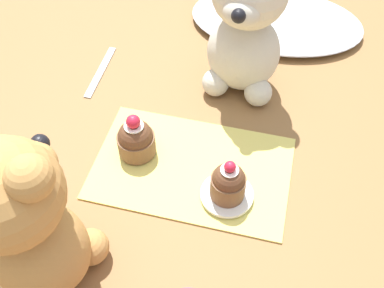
% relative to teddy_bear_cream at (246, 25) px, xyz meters
% --- Properties ---
extents(ground_plane, '(4.00, 4.00, 0.00)m').
position_rel_teddy_bear_cream_xyz_m(ground_plane, '(-0.04, -0.19, -0.12)').
color(ground_plane, olive).
extents(knitted_placemat, '(0.28, 0.18, 0.01)m').
position_rel_teddy_bear_cream_xyz_m(knitted_placemat, '(-0.04, -0.19, -0.12)').
color(knitted_placemat, '#E0D166').
rests_on(knitted_placemat, ground_plane).
extents(tulle_cloth, '(0.32, 0.21, 0.03)m').
position_rel_teddy_bear_cream_xyz_m(tulle_cloth, '(0.04, 0.18, -0.11)').
color(tulle_cloth, silver).
rests_on(tulle_cloth, ground_plane).
extents(teddy_bear_cream, '(0.12, 0.13, 0.24)m').
position_rel_teddy_bear_cream_xyz_m(teddy_bear_cream, '(0.00, 0.00, 0.00)').
color(teddy_bear_cream, beige).
rests_on(teddy_bear_cream, ground_plane).
extents(teddy_bear_tan, '(0.13, 0.13, 0.24)m').
position_rel_teddy_bear_cream_xyz_m(teddy_bear_tan, '(-0.16, -0.38, -0.00)').
color(teddy_bear_tan, '#B78447').
rests_on(teddy_bear_tan, ground_plane).
extents(cupcake_near_cream_bear, '(0.05, 0.05, 0.07)m').
position_rel_teddy_bear_cream_xyz_m(cupcake_near_cream_bear, '(-0.12, -0.18, -0.09)').
color(cupcake_near_cream_bear, brown).
rests_on(cupcake_near_cream_bear, knitted_placemat).
extents(saucer_plate, '(0.07, 0.07, 0.01)m').
position_rel_teddy_bear_cream_xyz_m(saucer_plate, '(0.02, -0.23, -0.11)').
color(saucer_plate, white).
rests_on(saucer_plate, knitted_placemat).
extents(cupcake_near_tan_bear, '(0.05, 0.05, 0.07)m').
position_rel_teddy_bear_cream_xyz_m(cupcake_near_tan_bear, '(0.02, -0.23, -0.08)').
color(cupcake_near_tan_bear, brown).
rests_on(cupcake_near_tan_bear, saucer_plate).
extents(teaspoon, '(0.01, 0.13, 0.01)m').
position_rel_teddy_bear_cream_xyz_m(teaspoon, '(-0.24, -0.03, -0.12)').
color(teaspoon, silver).
rests_on(teaspoon, ground_plane).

